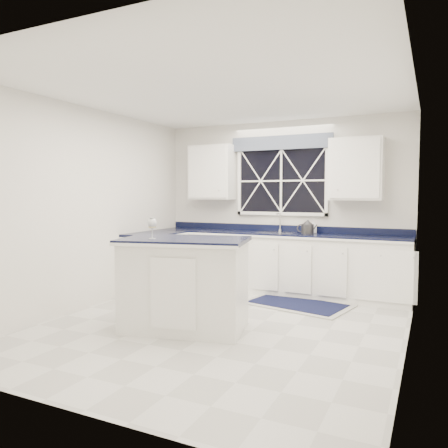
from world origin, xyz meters
The scene contains 13 objects.
ground centered at (0.00, 0.00, 0.00)m, with size 4.50×4.50×0.00m, color silver.
back_wall centered at (0.00, 2.25, 1.35)m, with size 4.00×0.10×2.70m, color silver.
base_cabinets centered at (-0.33, 1.78, 0.45)m, with size 3.99×1.60×0.90m.
countertop centered at (0.00, 1.95, 0.92)m, with size 3.98×0.64×0.04m, color black.
dishwasher centered at (-1.10, 1.95, 0.41)m, with size 0.60×0.58×0.82m, color black.
window centered at (0.00, 2.20, 1.83)m, with size 1.65×0.09×1.26m.
upper_cabinets centered at (0.00, 2.08, 1.90)m, with size 3.10×0.34×0.90m.
faucet centered at (0.00, 2.14, 1.10)m, with size 0.05×0.20×0.30m.
island centered at (-0.32, -0.27, 0.53)m, with size 1.55×1.14×1.04m.
rug centered at (0.53, 1.35, 0.01)m, with size 1.55×1.13×0.02m.
kettle centered at (0.50, 1.94, 1.04)m, with size 0.29×0.24×0.22m.
wine_glass centered at (-0.60, -0.49, 1.21)m, with size 0.10×0.10×0.24m.
soap_bottle centered at (0.54, 2.17, 1.04)m, with size 0.09×0.09×0.21m, color silver.
Camera 1 is at (2.20, -4.49, 1.55)m, focal length 35.00 mm.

